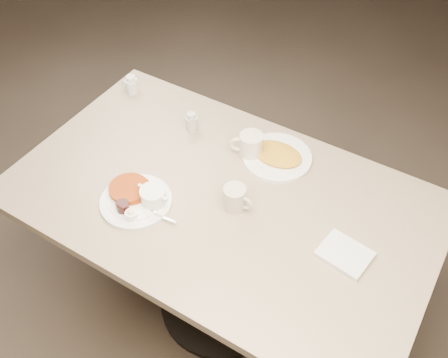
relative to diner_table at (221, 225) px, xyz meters
The scene contains 9 objects.
room 0.82m from the diner_table, ahead, with size 7.04×8.04×2.84m.
diner_table is the anchor object (origin of this frame).
main_plate 0.35m from the diner_table, 142.97° to the right, with size 0.31×0.26×0.07m.
coffee_mug_near 0.23m from the diner_table, 13.88° to the right, with size 0.11×0.08×0.09m.
napkin 0.50m from the diner_table, ahead, with size 0.17×0.15×0.02m.
coffee_mug_far 0.32m from the diner_table, 93.89° to the left, with size 0.14×0.12×0.10m.
creamer_left 0.75m from the diner_table, 154.20° to the left, with size 0.08×0.07×0.08m.
creamer_right 0.43m from the diner_table, 139.70° to the left, with size 0.06×0.07×0.08m.
hash_plate 0.34m from the diner_table, 73.20° to the left, with size 0.26×0.26×0.04m.
Camera 1 is at (0.63, -1.00, 2.10)m, focal length 40.50 mm.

